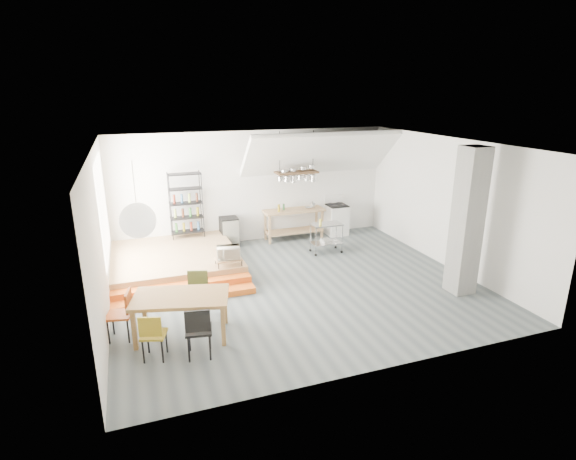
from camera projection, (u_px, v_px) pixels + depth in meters
name	position (u px, v px, depth m)	size (l,w,h in m)	color
floor	(297.00, 285.00, 10.30)	(8.00, 8.00, 0.00)	#4B5557
wall_back	(254.00, 187.00, 12.96)	(8.00, 0.04, 3.20)	silver
wall_left	(101.00, 237.00, 8.54)	(0.04, 7.00, 3.20)	silver
wall_right	(448.00, 203.00, 11.10)	(0.04, 7.00, 3.20)	silver
ceiling	(297.00, 144.00, 9.34)	(8.00, 7.00, 0.02)	white
slope_ceiling	(320.00, 154.00, 12.72)	(4.40, 1.80, 0.15)	white
window_pane	(103.00, 208.00, 9.83)	(0.02, 2.50, 2.20)	white
platform	(175.00, 260.00, 11.23)	(3.00, 3.00, 0.40)	#A17B50
step_lower	(186.00, 298.00, 9.52)	(3.00, 0.35, 0.13)	orange
step_upper	(183.00, 288.00, 9.81)	(3.00, 0.35, 0.27)	orange
concrete_column	(467.00, 222.00, 9.53)	(0.50, 0.50, 3.20)	gray
kitchen_counter	(294.00, 219.00, 13.29)	(1.80, 0.60, 0.91)	#A17B50
stove	(336.00, 219.00, 13.79)	(0.60, 0.60, 1.18)	white
pot_rack	(298.00, 175.00, 12.70)	(1.20, 0.50, 1.43)	#392717
wire_shelving	(186.00, 204.00, 12.13)	(0.88, 0.38, 1.80)	black
microwave_shelf	(229.00, 259.00, 10.36)	(0.60, 0.40, 0.16)	#A17B50
paper_lantern	(138.00, 221.00, 7.47)	(0.60, 0.60, 0.60)	white
dining_table	(181.00, 300.00, 7.97)	(1.85, 1.32, 0.79)	olive
chair_mustard	(152.00, 333.00, 7.29)	(0.48, 0.48, 0.85)	#A5891C
chair_black	(198.00, 328.00, 7.33)	(0.49, 0.49, 0.94)	black
chair_olive	(198.00, 290.00, 8.76)	(0.51, 0.51, 0.91)	#5C652F
chair_red	(123.00, 311.00, 7.93)	(0.50, 0.50, 0.92)	#B54B19
rolling_cart	(326.00, 234.00, 12.21)	(0.85, 0.49, 0.82)	silver
mini_fridge	(229.00, 232.00, 12.78)	(0.49, 0.49, 0.83)	black
microwave	(228.00, 252.00, 10.31)	(0.52, 0.35, 0.29)	beige
bowl	(308.00, 208.00, 13.30)	(0.21, 0.21, 0.05)	silver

